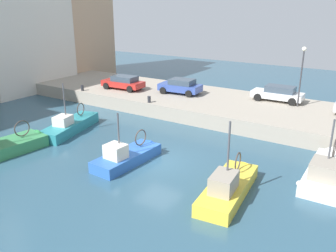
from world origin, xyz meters
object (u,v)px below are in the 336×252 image
Objects in this scene: fishing_boat_yellow at (230,190)px; mooring_bollard_mid at (82,88)px; fishing_boat_white at (328,174)px; fishing_boat_teal at (73,129)px; fishing_boat_green at (7,151)px; parked_car_red at (123,82)px; fishing_boat_blue at (131,159)px; parked_car_white at (278,93)px; quay_streetlamp at (302,67)px; parked_car_blue at (181,86)px; mooring_bollard_south at (149,99)px.

mooring_bollard_mid is at bearing 66.31° from fishing_boat_yellow.
fishing_boat_teal is (-2.45, 17.89, -0.05)m from fishing_boat_white.
fishing_boat_green is 1.53× the size of parked_car_red.
fishing_boat_green is 1.17× the size of fishing_boat_blue.
fishing_boat_teal is at bearing 136.83° from parked_car_white.
fishing_boat_teal is 8.21m from mooring_bollard_mid.
fishing_boat_white is at bearing -39.75° from fishing_boat_yellow.
parked_car_blue is at bearing 97.93° from quay_streetlamp.
fishing_boat_teal is 1.22× the size of fishing_boat_blue.
mooring_bollard_south is 12.67m from quay_streetlamp.
fishing_boat_teal is 9.35m from parked_car_red.
quay_streetlamp is at bearing -62.68° from mooring_bollard_south.
mooring_bollard_south is (6.20, -2.79, 1.38)m from fishing_boat_teal.
mooring_bollard_mid is at bearing 90.00° from mooring_bollard_south.
fishing_boat_yellow is at bearing -77.30° from fishing_boat_green.
fishing_boat_yellow is 14.18m from fishing_boat_teal.
mooring_bollard_south is at bearing 76.06° from fishing_boat_white.
fishing_boat_teal is 7.57m from fishing_boat_blue.
quay_streetlamp is (13.84, -6.42, 4.35)m from fishing_boat_blue.
mooring_bollard_south is 1.00× the size of mooring_bollard_mid.
parked_car_red is at bearing 55.65° from fishing_boat_yellow.
fishing_boat_white reaches higher than fishing_boat_blue.
parked_car_white is at bearing -75.30° from parked_car_blue.
fishing_boat_teal reaches higher than fishing_boat_white.
fishing_boat_white is 1.57× the size of parked_car_red.
parked_car_blue is 7.33× the size of mooring_bollard_south.
fishing_boat_teal reaches higher than parked_car_blue.
parked_car_white is at bearing -54.62° from mooring_bollard_south.
parked_car_blue is at bearing -63.88° from mooring_bollard_mid.
fishing_boat_teal is 12.29× the size of mooring_bollard_mid.
parked_car_white is (14.86, 2.15, 1.76)m from fishing_boat_yellow.
quay_streetlamp is (5.65, -10.94, 2.98)m from mooring_bollard_south.
parked_car_red is 5.74m from mooring_bollard_south.
fishing_boat_blue is 1.15× the size of quay_streetlamp.
quay_streetlamp is at bearing 1.11° from fishing_boat_yellow.
fishing_boat_green is 12.73m from mooring_bollard_mid.
fishing_boat_blue is 13.13m from parked_car_blue.
parked_car_blue is 0.83× the size of quay_streetlamp.
parked_car_white is at bearing -69.34° from mooring_bollard_mid.
parked_car_blue is at bearing -74.95° from parked_car_red.
fishing_boat_white reaches higher than mooring_bollard_mid.
parked_car_red reaches higher than mooring_bollard_mid.
fishing_boat_white is 11.48m from fishing_boat_blue.
parked_car_white is 3.27m from quay_streetlamp.
fishing_boat_white is at bearing -66.47° from fishing_boat_green.
quay_streetlamp is (2.96, -16.00, 2.57)m from parked_car_red.
fishing_boat_yellow is 14.57m from fishing_boat_green.
parked_car_red is 0.99× the size of parked_car_white.
fishing_boat_teal is at bearing 130.80° from quay_streetlamp.
fishing_boat_green is (-3.20, 14.21, 0.01)m from fishing_boat_yellow.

